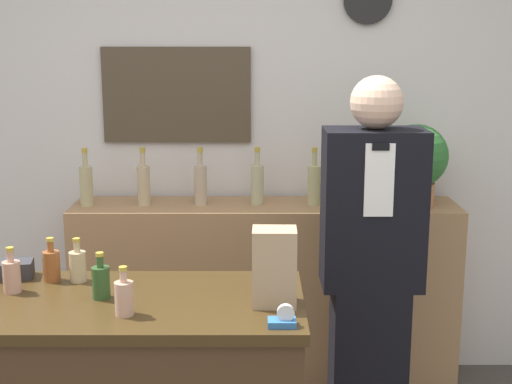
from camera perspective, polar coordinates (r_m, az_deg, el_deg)
The scene contains 18 objects.
back_wall at distance 3.87m, azimuth -1.93°, elevation 4.86°, with size 5.20×0.09×2.70m.
back_shelf at distance 3.83m, azimuth 0.50°, elevation -8.35°, with size 1.99×0.39×1.01m.
shopkeeper at distance 3.17m, azimuth 8.92°, elevation -6.35°, with size 0.43×0.27×1.70m.
potted_plant at distance 3.69m, azimuth 12.44°, elevation 2.45°, with size 0.32×0.32×0.42m.
paper_bag at distance 2.43m, azimuth 1.24°, elevation -6.02°, with size 0.15×0.12×0.27m.
tape_dispenser at distance 2.30m, azimuth 1.96°, elevation -10.13°, with size 0.09×0.06×0.07m.
gift_box at distance 2.88m, azimuth -19.00°, elevation -5.90°, with size 0.15×0.12×0.07m.
counter_bottle_1 at distance 2.71m, azimuth -19.19°, elevation -6.34°, with size 0.06×0.06×0.17m.
counter_bottle_2 at distance 2.79m, azimuth -16.28°, elevation -5.62°, with size 0.06×0.06×0.17m.
counter_bottle_3 at distance 2.76m, azimuth -14.30°, elevation -5.71°, with size 0.06×0.06×0.17m.
counter_bottle_4 at distance 2.57m, azimuth -12.53°, elevation -6.99°, with size 0.06×0.06×0.17m.
counter_bottle_5 at distance 2.41m, azimuth -10.73°, elevation -8.26°, with size 0.06×0.06×0.17m.
shelf_bottle_0 at distance 3.74m, azimuth -13.67°, elevation 0.60°, with size 0.07×0.07×0.30m.
shelf_bottle_1 at distance 3.70m, azimuth -9.22°, elevation 0.65°, with size 0.07×0.07×0.30m.
shelf_bottle_2 at distance 3.67m, azimuth -4.70°, elevation 0.69°, with size 0.07×0.07×0.30m.
shelf_bottle_3 at distance 3.67m, azimuth -0.14°, elevation 0.73°, with size 0.07×0.07×0.30m.
shelf_bottle_4 at distance 3.67m, azimuth 4.42°, elevation 0.70°, with size 0.07×0.07×0.30m.
shelf_bottle_5 at distance 3.72m, azimuth 8.88°, elevation 0.75°, with size 0.07×0.07×0.30m.
Camera 1 is at (0.11, -1.84, 1.86)m, focal length 50.00 mm.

